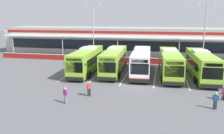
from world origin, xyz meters
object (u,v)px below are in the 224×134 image
at_px(coach_bus_centre, 141,62).
at_px(coach_bus_right_centre, 170,64).
at_px(pedestrian_child, 216,100).
at_px(lamp_post_centre, 205,29).
at_px(coach_bus_leftmost, 87,61).
at_px(coach_bus_left_centre, 114,61).
at_px(pedestrian_in_dark_coat, 89,88).
at_px(coach_bus_rightmost, 201,65).
at_px(pedestrian_approaching_bus, 65,95).
at_px(pedestrian_with_handbag, 224,92).
at_px(lamp_post_west, 93,28).

bearing_deg(coach_bus_centre, coach_bus_right_centre, -4.59).
bearing_deg(pedestrian_child, lamp_post_centre, 83.93).
relative_size(coach_bus_leftmost, pedestrian_child, 7.57).
distance_m(coach_bus_left_centre, pedestrian_in_dark_coat, 11.41).
xyz_separation_m(pedestrian_in_dark_coat, lamp_post_centre, (14.96, 22.17, 5.42)).
xyz_separation_m(coach_bus_centre, coach_bus_rightmost, (8.41, -0.49, 0.00)).
bearing_deg(coach_bus_rightmost, coach_bus_leftmost, -178.79).
height_order(coach_bus_right_centre, pedestrian_approaching_bus, coach_bus_right_centre).
relative_size(coach_bus_left_centre, coach_bus_rightmost, 1.00).
distance_m(pedestrian_with_handbag, pedestrian_in_dark_coat, 13.97).
distance_m(pedestrian_in_dark_coat, pedestrian_child, 12.54).
distance_m(coach_bus_rightmost, pedestrian_child, 11.74).
bearing_deg(pedestrian_in_dark_coat, coach_bus_right_centre, 51.58).
bearing_deg(coach_bus_leftmost, pedestrian_in_dark_coat, -70.14).
distance_m(pedestrian_with_handbag, lamp_post_centre, 21.15).
bearing_deg(coach_bus_centre, lamp_post_west, 135.70).
relative_size(coach_bus_leftmost, coach_bus_centre, 1.00).
relative_size(coach_bus_rightmost, pedestrian_child, 7.57).
xyz_separation_m(coach_bus_right_centre, lamp_post_west, (-14.80, 10.70, 4.50)).
bearing_deg(coach_bus_centre, coach_bus_leftmost, -174.23).
distance_m(coach_bus_right_centre, pedestrian_in_dark_coat, 14.03).
distance_m(pedestrian_child, pedestrian_approaching_bus, 14.23).
relative_size(pedestrian_in_dark_coat, pedestrian_child, 1.00).
distance_m(coach_bus_leftmost, coach_bus_centre, 8.35).
bearing_deg(lamp_post_west, pedestrian_approaching_bus, -79.54).
xyz_separation_m(coach_bus_right_centre, pedestrian_approaching_bus, (-10.34, -13.46, -0.91)).
bearing_deg(coach_bus_right_centre, pedestrian_approaching_bus, -127.52).
xyz_separation_m(coach_bus_centre, pedestrian_in_dark_coat, (-4.52, -11.31, -0.91)).
bearing_deg(pedestrian_with_handbag, coach_bus_rightmost, 95.84).
bearing_deg(pedestrian_with_handbag, pedestrian_approaching_bus, -164.67).
height_order(coach_bus_rightmost, pedestrian_approaching_bus, coach_bus_rightmost).
height_order(coach_bus_right_centre, lamp_post_west, lamp_post_west).
height_order(coach_bus_rightmost, lamp_post_centre, lamp_post_centre).
xyz_separation_m(coach_bus_centre, coach_bus_right_centre, (4.18, -0.34, 0.00)).
bearing_deg(coach_bus_right_centre, pedestrian_with_handbag, -60.75).
relative_size(coach_bus_leftmost, coach_bus_right_centre, 1.00).
bearing_deg(coach_bus_leftmost, coach_bus_left_centre, 12.18).
distance_m(pedestrian_with_handbag, pedestrian_child, 2.96).
height_order(coach_bus_centre, pedestrian_in_dark_coat, coach_bus_centre).
relative_size(pedestrian_with_handbag, lamp_post_centre, 0.15).
bearing_deg(lamp_post_west, coach_bus_leftmost, -78.33).
bearing_deg(lamp_post_centre, coach_bus_right_centre, -119.19).
xyz_separation_m(pedestrian_in_dark_coat, pedestrian_child, (12.51, -0.87, 0.00)).
bearing_deg(lamp_post_west, pedestrian_child, -50.47).
height_order(coach_bus_leftmost, coach_bus_centre, same).
bearing_deg(coach_bus_centre, pedestrian_in_dark_coat, -111.80).
bearing_deg(pedestrian_in_dark_coat, coach_bus_centre, 68.20).
distance_m(coach_bus_leftmost, pedestrian_in_dark_coat, 11.17).
height_order(coach_bus_centre, coach_bus_rightmost, same).
distance_m(lamp_post_west, lamp_post_centre, 21.06).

